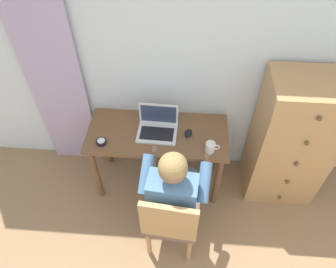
{
  "coord_description": "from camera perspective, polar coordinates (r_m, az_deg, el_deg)",
  "views": [
    {
      "loc": [
        -0.12,
        0.01,
        2.77
      ],
      "look_at": [
        -0.25,
        1.76,
        0.83
      ],
      "focal_mm": 33.84,
      "sensor_mm": 36.0,
      "label": 1
    }
  ],
  "objects": [
    {
      "name": "wall_back",
      "position": [
        2.67,
        6.22,
        12.78
      ],
      "size": [
        4.8,
        0.05,
        2.5
      ],
      "primitive_type": "cube",
      "color": "silver",
      "rests_on": "ground_plane"
    },
    {
      "name": "curtain_panel",
      "position": [
        2.95,
        -19.8,
        9.39
      ],
      "size": [
        0.5,
        0.03,
        2.13
      ],
      "primitive_type": "cube",
      "color": "#B29EBC",
      "rests_on": "ground_plane"
    },
    {
      "name": "desk",
      "position": [
        2.85,
        -1.86,
        -1.35
      ],
      "size": [
        1.23,
        0.54,
        0.73
      ],
      "color": "brown",
      "rests_on": "ground_plane"
    },
    {
      "name": "dresser",
      "position": [
        2.99,
        21.24,
        -1.25
      ],
      "size": [
        0.64,
        0.5,
        1.33
      ],
      "color": "tan",
      "rests_on": "ground_plane"
    },
    {
      "name": "chair",
      "position": [
        2.55,
        0.52,
        -15.21
      ],
      "size": [
        0.46,
        0.44,
        0.88
      ],
      "color": "brown",
      "rests_on": "ground_plane"
    },
    {
      "name": "person_seated",
      "position": [
        2.49,
        1.2,
        -9.59
      ],
      "size": [
        0.56,
        0.61,
        1.2
      ],
      "color": "#6B84AD",
      "rests_on": "ground_plane"
    },
    {
      "name": "laptop",
      "position": [
        2.74,
        -1.89,
        1.33
      ],
      "size": [
        0.35,
        0.26,
        0.24
      ],
      "color": "silver",
      "rests_on": "desk"
    },
    {
      "name": "computer_mouse",
      "position": [
        2.74,
        3.67,
        0.15
      ],
      "size": [
        0.08,
        0.11,
        0.03
      ],
      "primitive_type": "ellipsoid",
      "rotation": [
        0.0,
        0.0,
        -0.21
      ],
      "color": "black",
      "rests_on": "desk"
    },
    {
      "name": "desk_clock",
      "position": [
        2.73,
        -11.92,
        -1.38
      ],
      "size": [
        0.09,
        0.09,
        0.03
      ],
      "color": "black",
      "rests_on": "desk"
    },
    {
      "name": "coffee_mug",
      "position": [
        2.61,
        7.67,
        -2.4
      ],
      "size": [
        0.12,
        0.08,
        0.09
      ],
      "color": "silver",
      "rests_on": "desk"
    }
  ]
}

